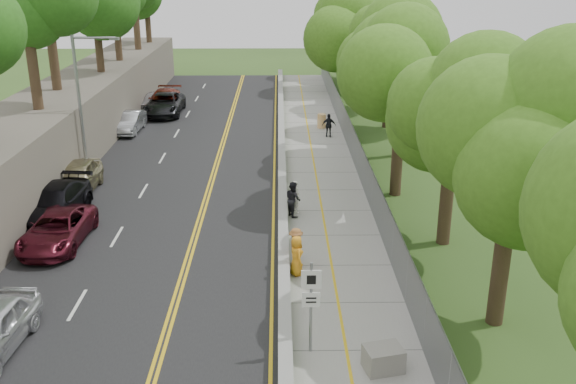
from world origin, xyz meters
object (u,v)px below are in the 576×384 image
(signpost, at_px, (311,298))
(car_2, at_px, (57,229))
(construction_barrel, at_px, (322,121))
(painter_0, at_px, (297,256))
(streetlight, at_px, (83,99))
(person_far, at_px, (329,125))
(concrete_block, at_px, (383,359))

(signpost, height_order, car_2, signpost)
(construction_barrel, bearing_deg, painter_0, -96.06)
(streetlight, relative_size, construction_barrel, 7.76)
(construction_barrel, xyz_separation_m, person_far, (0.34, -2.52, 0.30))
(concrete_block, height_order, car_2, car_2)
(signpost, bearing_deg, painter_0, 93.27)
(concrete_block, distance_m, person_far, 26.87)
(concrete_block, bearing_deg, person_far, 89.26)
(painter_0, bearing_deg, construction_barrel, -22.93)
(streetlight, xyz_separation_m, car_2, (0.95, -8.76, -3.90))
(signpost, height_order, construction_barrel, signpost)
(signpost, distance_m, construction_barrel, 28.52)
(painter_0, bearing_deg, car_2, 56.84)
(construction_barrel, height_order, painter_0, painter_0)
(signpost, bearing_deg, person_far, 84.49)
(signpost, xyz_separation_m, car_2, (-10.57, 8.25, -1.22))
(construction_barrel, height_order, concrete_block, construction_barrel)
(signpost, xyz_separation_m, construction_barrel, (2.16, 28.40, -1.40))
(signpost, bearing_deg, streetlight, 124.08)
(car_2, height_order, painter_0, painter_0)
(signpost, relative_size, painter_0, 1.91)
(streetlight, relative_size, person_far, 4.91)
(streetlight, xyz_separation_m, painter_0, (11.21, -11.76, -3.78))
(car_2, bearing_deg, construction_barrel, 59.15)
(streetlight, distance_m, car_2, 9.64)
(streetlight, bearing_deg, car_2, -83.84)
(car_2, bearing_deg, signpost, -36.57)
(construction_barrel, bearing_deg, signpost, -94.35)
(construction_barrel, bearing_deg, person_far, -82.33)
(car_2, bearing_deg, painter_0, -14.87)
(concrete_block, relative_size, person_far, 0.69)
(construction_barrel, distance_m, painter_0, 23.28)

